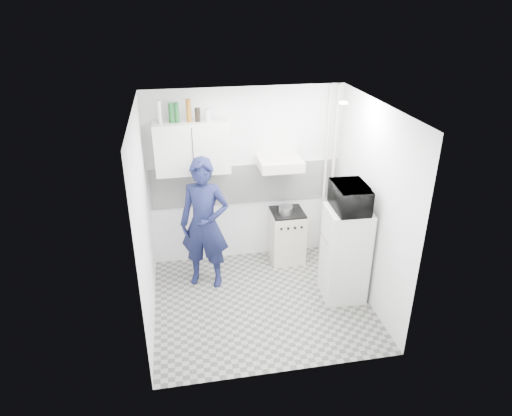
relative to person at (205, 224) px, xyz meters
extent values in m
plane|color=gray|center=(0.67, -0.60, -0.92)|extent=(2.80, 2.80, 0.00)
plane|color=white|center=(0.67, -0.60, 1.68)|extent=(2.80, 2.80, 0.00)
plane|color=white|center=(0.67, 0.65, 0.38)|extent=(2.80, 0.00, 2.80)
plane|color=white|center=(-0.73, -0.60, 0.38)|extent=(0.00, 2.60, 2.60)
plane|color=white|center=(2.07, -0.60, 0.38)|extent=(0.00, 2.60, 2.60)
imported|color=#14193D|center=(0.00, 0.00, 0.00)|extent=(0.78, 0.64, 1.85)
cube|color=beige|center=(1.25, 0.40, -0.53)|extent=(0.49, 0.49, 0.78)
cube|color=white|center=(1.77, -0.63, -0.28)|extent=(0.56, 0.56, 1.29)
cube|color=black|center=(1.25, 0.40, -0.12)|extent=(0.47, 0.47, 0.03)
cylinder|color=silver|center=(1.20, 0.34, -0.05)|extent=(0.20, 0.20, 0.11)
imported|color=black|center=(1.77, -0.63, 0.53)|extent=(0.61, 0.42, 0.33)
cylinder|color=silver|center=(-0.47, 0.47, 1.42)|extent=(0.07, 0.07, 0.29)
cylinder|color=#144C1E|center=(-0.32, 0.47, 1.41)|extent=(0.07, 0.07, 0.26)
cylinder|color=#144C1E|center=(-0.25, 0.47, 1.41)|extent=(0.06, 0.06, 0.26)
cylinder|color=brown|center=(-0.10, 0.47, 1.43)|extent=(0.07, 0.07, 0.30)
cylinder|color=black|center=(0.01, 0.47, 1.37)|extent=(0.07, 0.07, 0.18)
cylinder|color=#B2B7BC|center=(0.14, 0.47, 1.36)|extent=(0.08, 0.08, 0.16)
cube|color=white|center=(-0.08, 0.47, 0.93)|extent=(1.00, 0.35, 0.70)
cube|color=beige|center=(1.12, 0.40, 0.65)|extent=(0.60, 0.50, 0.14)
cube|color=white|center=(0.67, 0.63, 0.28)|extent=(2.74, 0.03, 0.60)
cylinder|color=beige|center=(1.97, 0.57, 0.38)|extent=(0.05, 0.05, 2.60)
cylinder|color=beige|center=(1.85, 0.57, 0.38)|extent=(0.04, 0.04, 2.60)
cylinder|color=white|center=(1.67, -0.40, 1.65)|extent=(0.10, 0.10, 0.02)
camera|label=1|loc=(-0.31, -5.45, 2.83)|focal=32.00mm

